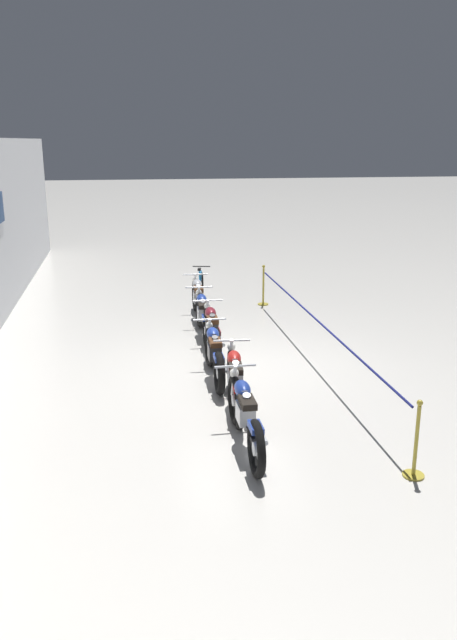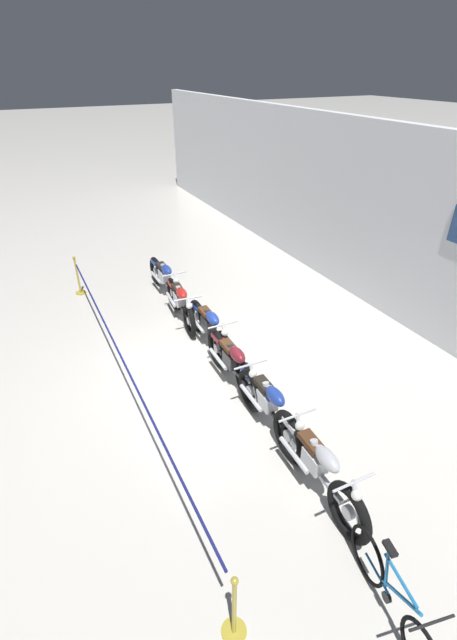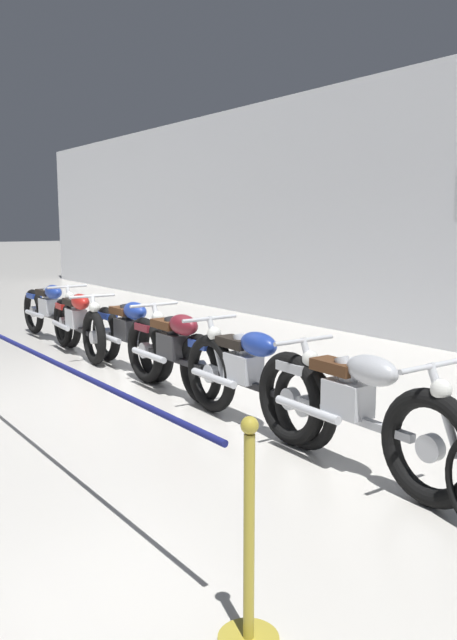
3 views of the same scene
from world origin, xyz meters
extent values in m
plane|color=silver|center=(0.00, 0.00, 0.00)|extent=(120.00, 120.00, 0.00)
cube|color=white|center=(0.00, 5.12, 2.10)|extent=(28.00, 0.25, 4.20)
torus|color=black|center=(-2.50, 0.59, 0.38)|extent=(0.76, 0.11, 0.76)
torus|color=black|center=(-4.07, 0.60, 0.38)|extent=(0.76, 0.11, 0.76)
cylinder|color=silver|center=(-2.50, 0.59, 0.38)|extent=(0.18, 0.08, 0.18)
cylinder|color=silver|center=(-4.07, 0.60, 0.38)|extent=(0.18, 0.08, 0.18)
cylinder|color=silver|center=(-2.41, 0.59, 0.66)|extent=(0.30, 0.06, 0.59)
cube|color=silver|center=(-3.33, 0.60, 0.54)|extent=(0.36, 0.22, 0.26)
cylinder|color=silver|center=(-3.29, 0.60, 0.74)|extent=(0.18, 0.11, 0.24)
cylinder|color=silver|center=(-3.37, 0.60, 0.74)|extent=(0.18, 0.11, 0.24)
cylinder|color=silver|center=(-3.63, 0.46, 0.40)|extent=(0.70, 0.07, 0.07)
cube|color=black|center=(-3.28, 0.60, 0.40)|extent=(1.25, 0.06, 0.06)
ellipsoid|color=navy|center=(-3.10, 0.60, 0.80)|extent=(0.46, 0.22, 0.22)
cube|color=black|center=(-3.46, 0.60, 0.76)|extent=(0.40, 0.20, 0.09)
cube|color=navy|center=(-4.02, 0.60, 0.65)|extent=(0.32, 0.16, 0.08)
cylinder|color=silver|center=(-2.52, 0.59, 0.93)|extent=(0.04, 0.62, 0.04)
sphere|color=silver|center=(-2.44, 0.59, 0.79)|extent=(0.14, 0.14, 0.14)
torus|color=black|center=(-1.24, 0.43, 0.37)|extent=(0.74, 0.18, 0.73)
torus|color=black|center=(-2.67, 0.57, 0.37)|extent=(0.74, 0.18, 0.73)
cylinder|color=silver|center=(-1.24, 0.43, 0.37)|extent=(0.18, 0.10, 0.17)
cylinder|color=silver|center=(-2.67, 0.57, 0.37)|extent=(0.18, 0.10, 0.17)
cylinder|color=silver|center=(-1.15, 0.42, 0.65)|extent=(0.31, 0.09, 0.59)
cube|color=silver|center=(-2.01, 0.50, 0.53)|extent=(0.38, 0.25, 0.26)
cylinder|color=silver|center=(-1.97, 0.50, 0.73)|extent=(0.19, 0.13, 0.24)
cylinder|color=silver|center=(-2.05, 0.51, 0.73)|extent=(0.19, 0.13, 0.24)
cylinder|color=silver|center=(-2.32, 0.39, 0.39)|extent=(0.70, 0.14, 0.07)
cube|color=black|center=(-1.96, 0.50, 0.39)|extent=(1.15, 0.17, 0.06)
ellipsoid|color=#B21E19|center=(-1.78, 0.48, 0.79)|extent=(0.48, 0.26, 0.22)
cube|color=black|center=(-2.14, 0.51, 0.75)|extent=(0.42, 0.24, 0.09)
cube|color=#B21E19|center=(-2.62, 0.56, 0.63)|extent=(0.33, 0.19, 0.08)
cylinder|color=silver|center=(-1.26, 0.43, 0.92)|extent=(0.10, 0.62, 0.04)
sphere|color=silver|center=(-1.18, 0.42, 0.78)|extent=(0.14, 0.14, 0.14)
torus|color=black|center=(0.07, 0.62, 0.37)|extent=(0.75, 0.15, 0.75)
torus|color=black|center=(-1.34, 0.65, 0.37)|extent=(0.75, 0.15, 0.75)
cylinder|color=silver|center=(0.07, 0.62, 0.37)|extent=(0.17, 0.08, 0.17)
cylinder|color=silver|center=(-1.34, 0.65, 0.37)|extent=(0.17, 0.08, 0.17)
cylinder|color=silver|center=(0.16, 0.62, 0.66)|extent=(0.30, 0.06, 0.59)
cube|color=#2D2D30|center=(-0.69, 0.64, 0.53)|extent=(0.36, 0.23, 0.26)
cylinder|color=#2D2D30|center=(-0.65, 0.64, 0.73)|extent=(0.18, 0.11, 0.24)
cylinder|color=#2D2D30|center=(-0.73, 0.64, 0.73)|extent=(0.18, 0.11, 0.24)
cylinder|color=silver|center=(-0.99, 0.51, 0.39)|extent=(0.70, 0.09, 0.07)
cube|color=#47474C|center=(-0.64, 0.64, 0.39)|extent=(1.13, 0.09, 0.06)
ellipsoid|color=navy|center=(-0.46, 0.63, 0.79)|extent=(0.46, 0.23, 0.22)
cube|color=#4C2D19|center=(-0.82, 0.64, 0.75)|extent=(0.40, 0.21, 0.09)
cube|color=navy|center=(-1.29, 0.65, 0.63)|extent=(0.32, 0.17, 0.08)
cylinder|color=silver|center=(0.05, 0.62, 0.92)|extent=(0.05, 0.62, 0.04)
sphere|color=silver|center=(0.13, 0.62, 0.78)|extent=(0.14, 0.14, 0.14)
torus|color=black|center=(1.43, 0.47, 0.39)|extent=(0.78, 0.13, 0.78)
torus|color=black|center=(0.02, 0.50, 0.39)|extent=(0.78, 0.13, 0.78)
cylinder|color=silver|center=(1.43, 0.47, 0.39)|extent=(0.19, 0.08, 0.19)
cylinder|color=silver|center=(0.02, 0.50, 0.39)|extent=(0.19, 0.08, 0.19)
cylinder|color=silver|center=(1.52, 0.47, 0.67)|extent=(0.30, 0.06, 0.59)
cube|color=#2D2D30|center=(0.67, 0.49, 0.55)|extent=(0.36, 0.23, 0.26)
cylinder|color=#2D2D30|center=(0.71, 0.49, 0.75)|extent=(0.18, 0.11, 0.24)
cylinder|color=#2D2D30|center=(0.63, 0.49, 0.75)|extent=(0.18, 0.11, 0.24)
cylinder|color=silver|center=(0.37, 0.36, 0.41)|extent=(0.70, 0.08, 0.07)
cube|color=black|center=(0.72, 0.49, 0.41)|extent=(1.13, 0.08, 0.06)
ellipsoid|color=maroon|center=(0.90, 0.48, 0.81)|extent=(0.46, 0.23, 0.22)
cube|color=#4C2D19|center=(0.54, 0.49, 0.77)|extent=(0.40, 0.21, 0.09)
cube|color=maroon|center=(0.07, 0.50, 0.67)|extent=(0.32, 0.17, 0.08)
cylinder|color=silver|center=(1.41, 0.47, 0.94)|extent=(0.05, 0.62, 0.04)
sphere|color=silver|center=(1.49, 0.47, 0.80)|extent=(0.14, 0.14, 0.14)
torus|color=black|center=(2.75, 0.50, 0.37)|extent=(0.74, 0.12, 0.74)
torus|color=black|center=(1.13, 0.54, 0.37)|extent=(0.74, 0.12, 0.74)
cylinder|color=silver|center=(2.75, 0.50, 0.37)|extent=(0.18, 0.08, 0.18)
cylinder|color=silver|center=(1.13, 0.54, 0.37)|extent=(0.18, 0.08, 0.18)
cylinder|color=silver|center=(2.84, 0.49, 0.65)|extent=(0.30, 0.06, 0.59)
cube|color=silver|center=(1.89, 0.52, 0.53)|extent=(0.37, 0.23, 0.26)
cylinder|color=silver|center=(1.93, 0.52, 0.73)|extent=(0.18, 0.11, 0.24)
cylinder|color=silver|center=(1.85, 0.52, 0.73)|extent=(0.18, 0.11, 0.24)
cylinder|color=silver|center=(1.59, 0.39, 0.39)|extent=(0.70, 0.09, 0.07)
cube|color=black|center=(1.94, 0.52, 0.39)|extent=(1.30, 0.10, 0.06)
ellipsoid|color=navy|center=(2.12, 0.51, 0.79)|extent=(0.47, 0.23, 0.22)
cube|color=black|center=(1.76, 0.52, 0.75)|extent=(0.41, 0.21, 0.09)
cube|color=navy|center=(1.18, 0.54, 0.64)|extent=(0.32, 0.17, 0.08)
cylinder|color=silver|center=(2.73, 0.50, 0.92)|extent=(0.05, 0.62, 0.04)
sphere|color=silver|center=(2.81, 0.49, 0.78)|extent=(0.14, 0.14, 0.14)
torus|color=black|center=(4.02, 0.43, 0.40)|extent=(0.81, 0.16, 0.80)
torus|color=black|center=(2.60, 0.47, 0.40)|extent=(0.81, 0.16, 0.80)
cylinder|color=silver|center=(4.02, 0.43, 0.40)|extent=(0.19, 0.09, 0.19)
cylinder|color=silver|center=(2.60, 0.47, 0.40)|extent=(0.19, 0.09, 0.19)
cylinder|color=silver|center=(4.11, 0.42, 0.68)|extent=(0.31, 0.07, 0.59)
cube|color=silver|center=(3.26, 0.45, 0.56)|extent=(0.37, 0.23, 0.26)
cylinder|color=silver|center=(3.30, 0.45, 0.76)|extent=(0.18, 0.12, 0.24)
cylinder|color=silver|center=(3.22, 0.45, 0.76)|extent=(0.18, 0.12, 0.24)
cylinder|color=silver|center=(2.96, 0.32, 0.42)|extent=(0.70, 0.09, 0.07)
cube|color=#ADAFB5|center=(3.31, 0.45, 0.42)|extent=(1.14, 0.10, 0.06)
ellipsoid|color=#B7BABF|center=(3.49, 0.45, 0.82)|extent=(0.47, 0.24, 0.22)
cube|color=#4C2D19|center=(3.13, 0.46, 0.78)|extent=(0.41, 0.21, 0.09)
cube|color=#B7BABF|center=(2.65, 0.47, 0.69)|extent=(0.33, 0.17, 0.08)
cylinder|color=silver|center=(4.00, 0.43, 0.95)|extent=(0.06, 0.62, 0.04)
sphere|color=silver|center=(4.08, 0.43, 0.81)|extent=(0.14, 0.14, 0.14)
cylinder|color=gold|center=(4.40, -1.39, 0.01)|extent=(0.28, 0.28, 0.03)
cylinder|color=gold|center=(4.40, -1.39, 0.50)|extent=(0.05, 0.05, 0.95)
sphere|color=gold|center=(4.40, -1.39, 1.01)|extent=(0.08, 0.08, 0.08)
camera|label=1|loc=(-11.04, 2.13, 4.13)|focal=35.00mm
camera|label=2|loc=(6.33, -2.43, 5.26)|focal=24.00mm
camera|label=3|loc=(6.40, -2.98, 1.86)|focal=35.00mm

